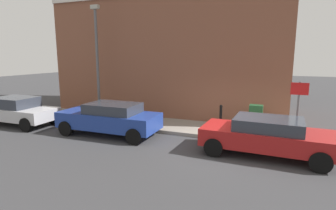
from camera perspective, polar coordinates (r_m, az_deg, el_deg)
name	(u,v)px	position (r m, az deg, el deg)	size (l,w,h in m)	color
ground	(230,149)	(10.30, 12.91, -9.06)	(80.00, 80.00, 0.00)	#38383A
sidewalk	(120,120)	(14.25, -10.12, -3.19)	(2.31, 30.00, 0.15)	gray
corner_building	(176,28)	(17.05, 1.74, 15.75)	(6.24, 12.99, 9.94)	brown
car_red	(266,135)	(9.86, 19.95, -5.99)	(2.00, 4.33, 1.31)	maroon
car_blue	(110,118)	(11.88, -12.14, -2.69)	(1.88, 4.39, 1.39)	navy
car_silver	(16,110)	(15.32, -29.32, -1.00)	(1.86, 4.22, 1.37)	#B7B7BC
utility_cabinet	(255,119)	(12.24, 17.88, -2.87)	(0.46, 0.61, 1.15)	#1E4C28
bollard_near_cabinet	(221,115)	(12.53, 11.00, -2.14)	(0.14, 0.14, 1.04)	black
street_sign	(298,103)	(10.93, 25.67, 0.29)	(0.08, 0.60, 2.30)	#59595B
lamppost	(97,57)	(14.76, -14.64, 9.76)	(0.20, 0.44, 5.72)	#59595B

